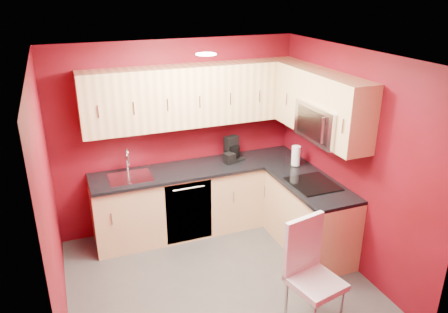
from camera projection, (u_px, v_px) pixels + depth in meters
floor at (218, 282)px, 4.90m from camera, size 3.20×3.20×0.00m
ceiling at (217, 57)px, 3.97m from camera, size 3.20×3.20×0.00m
wall_back at (178, 136)px, 5.73m from camera, size 3.20×0.00×3.20m
wall_front at (291, 264)px, 3.14m from camera, size 3.20×0.00×3.20m
wall_left at (50, 209)px, 3.89m from camera, size 0.00×3.00×3.00m
wall_right at (349, 160)px, 4.97m from camera, size 0.00×3.00×3.00m
base_cabinets_back at (200, 199)px, 5.84m from camera, size 2.80×0.60×0.87m
base_cabinets_right at (309, 217)px, 5.39m from camera, size 0.60×1.30×0.87m
countertop_back at (200, 168)px, 5.66m from camera, size 2.80×0.63×0.04m
countertop_right at (312, 185)px, 5.20m from camera, size 0.63×1.27×0.04m
upper_cabinets_back at (195, 95)px, 5.43m from camera, size 2.80×0.35×0.75m
upper_cabinets_right at (319, 98)px, 5.06m from camera, size 0.35×1.55×0.75m
microwave at (327, 123)px, 4.92m from camera, size 0.42×0.76×0.42m
cooktop at (313, 184)px, 5.16m from camera, size 0.50×0.55×0.01m
sink at (130, 174)px, 5.35m from camera, size 0.52×0.42×0.35m
dishwasher_front at (189, 212)px, 5.51m from camera, size 0.60×0.02×0.82m
downlight at (206, 54)px, 4.23m from camera, size 0.20×0.20×0.01m
coffee_maker at (234, 149)px, 5.83m from camera, size 0.26×0.30×0.31m
napkin_holder at (229, 158)px, 5.74m from camera, size 0.16×0.16×0.14m
paper_towel at (296, 156)px, 5.65m from camera, size 0.18×0.18×0.26m
dining_chair at (316, 277)px, 4.11m from camera, size 0.53×0.55×1.10m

